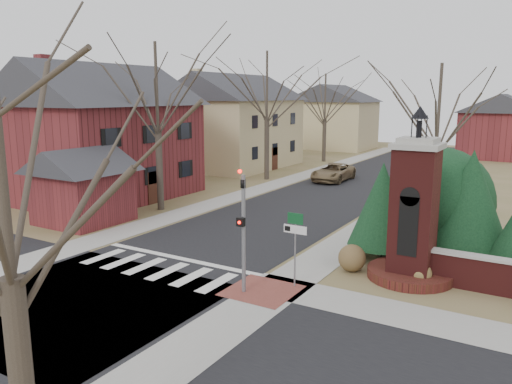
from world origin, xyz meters
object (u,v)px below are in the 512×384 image
Objects in this scene: brick_gate_monument at (413,223)px; pickup_truck at (333,172)px; traffic_signal_pole at (243,221)px; distant_car at (434,150)px; sign_post at (295,235)px.

brick_gate_monument is 1.28× the size of pickup_truck.
traffic_signal_pole reaches higher than distant_car.
brick_gate_monument is at bearing 41.42° from sign_post.
brick_gate_monument is 1.41× the size of distant_car.
traffic_signal_pole is 2.02m from sign_post.
pickup_truck is at bearing 104.92° from traffic_signal_pole.
brick_gate_monument is 41.11m from distant_car.
traffic_signal_pole is 1.64× the size of sign_post.
brick_gate_monument is at bearing 43.24° from traffic_signal_pole.
traffic_signal_pole is 6.47m from brick_gate_monument.
distant_car is (-7.40, 40.41, -1.41)m from brick_gate_monument.
brick_gate_monument reaches higher than sign_post.
distant_car is at bearing 95.25° from sign_post.
distant_car is at bearing 79.88° from pickup_truck.
traffic_signal_pole is at bearing -75.72° from pickup_truck.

